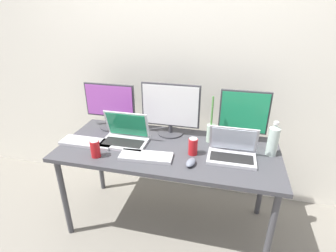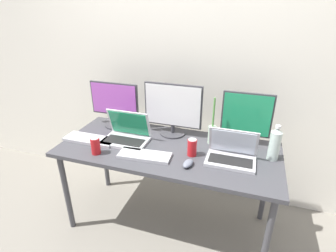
# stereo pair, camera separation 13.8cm
# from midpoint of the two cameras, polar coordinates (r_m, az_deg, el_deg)

# --- Properties ---
(ground_plane) EXTENTS (16.00, 16.00, 0.00)m
(ground_plane) POSITION_cam_midpoint_polar(r_m,az_deg,el_deg) (2.43, -1.73, -20.11)
(ground_plane) COLOR gray
(wall_back) EXTENTS (7.00, 0.08, 2.60)m
(wall_back) POSITION_cam_midpoint_polar(r_m,az_deg,el_deg) (2.32, 1.78, 14.62)
(wall_back) COLOR silver
(wall_back) RESTS_ON ground
(work_desk) EXTENTS (1.64, 0.71, 0.74)m
(work_desk) POSITION_cam_midpoint_polar(r_m,az_deg,el_deg) (2.01, -1.98, -6.40)
(work_desk) COLOR #424247
(work_desk) RESTS_ON ground
(monitor_left) EXTENTS (0.43, 0.21, 0.39)m
(monitor_left) POSITION_cam_midpoint_polar(r_m,az_deg,el_deg) (2.28, -14.19, 4.48)
(monitor_left) COLOR #38383D
(monitor_left) RESTS_ON work_desk
(monitor_center) EXTENTS (0.47, 0.21, 0.43)m
(monitor_center) POSITION_cam_midpoint_polar(r_m,az_deg,el_deg) (2.09, -1.35, 3.73)
(monitor_center) COLOR #38383D
(monitor_center) RESTS_ON work_desk
(monitor_right) EXTENTS (0.37, 0.18, 0.41)m
(monitor_right) POSITION_cam_midpoint_polar(r_m,az_deg,el_deg) (2.05, 14.29, 2.14)
(monitor_right) COLOR #38383D
(monitor_right) RESTS_ON work_desk
(laptop_silver) EXTENTS (0.35, 0.23, 0.24)m
(laptop_silver) POSITION_cam_midpoint_polar(r_m,az_deg,el_deg) (2.06, -11.21, -2.10)
(laptop_silver) COLOR silver
(laptop_silver) RESTS_ON work_desk
(laptop_secondary) EXTENTS (0.33, 0.22, 0.22)m
(laptop_secondary) POSITION_cam_midpoint_polar(r_m,az_deg,el_deg) (1.87, 11.74, -5.33)
(laptop_secondary) COLOR #B7B7BC
(laptop_secondary) RESTS_ON work_desk
(keyboard_main) EXTENTS (0.38, 0.16, 0.02)m
(keyboard_main) POSITION_cam_midpoint_polar(r_m,az_deg,el_deg) (1.86, -6.94, -6.60)
(keyboard_main) COLOR #B2B2B7
(keyboard_main) RESTS_ON work_desk
(keyboard_aux) EXTENTS (0.42, 0.15, 0.02)m
(keyboard_aux) POSITION_cam_midpoint_polar(r_m,az_deg,el_deg) (2.14, -18.94, -3.39)
(keyboard_aux) COLOR #B2B2B7
(keyboard_aux) RESTS_ON work_desk
(mouse_by_keyboard) EXTENTS (0.08, 0.12, 0.04)m
(mouse_by_keyboard) POSITION_cam_midpoint_polar(r_m,az_deg,el_deg) (1.77, 2.74, -7.99)
(mouse_by_keyboard) COLOR slate
(mouse_by_keyboard) RESTS_ON work_desk
(water_bottle) EXTENTS (0.08, 0.08, 0.26)m
(water_bottle) POSITION_cam_midpoint_polar(r_m,az_deg,el_deg) (1.95, 20.05, -2.89)
(water_bottle) COLOR silver
(water_bottle) RESTS_ON work_desk
(soda_can_near_keyboard) EXTENTS (0.07, 0.07, 0.13)m
(soda_can_near_keyboard) POSITION_cam_midpoint_polar(r_m,az_deg,el_deg) (1.92, -17.57, -4.77)
(soda_can_near_keyboard) COLOR red
(soda_can_near_keyboard) RESTS_ON work_desk
(soda_can_by_laptop) EXTENTS (0.07, 0.07, 0.13)m
(soda_can_by_laptop) POSITION_cam_midpoint_polar(r_m,az_deg,el_deg) (1.86, 3.35, -4.49)
(soda_can_by_laptop) COLOR red
(soda_can_by_laptop) RESTS_ON work_desk
(bamboo_vase) EXTENTS (0.06, 0.06, 0.37)m
(bamboo_vase) POSITION_cam_midpoint_polar(r_m,az_deg,el_deg) (2.04, 7.37, -1.25)
(bamboo_vase) COLOR #B2D1B7
(bamboo_vase) RESTS_ON work_desk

